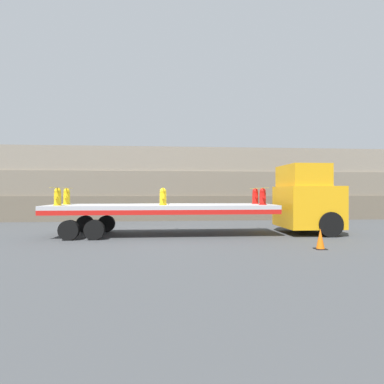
{
  "coord_description": "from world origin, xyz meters",
  "views": [
    {
      "loc": [
        0.23,
        -13.76,
        1.97
      ],
      "look_at": [
        1.33,
        0.0,
        1.97
      ],
      "focal_mm": 28.0,
      "sensor_mm": 36.0,
      "label": 1
    }
  ],
  "objects_px": {
    "truck_cab": "(308,200)",
    "fire_hydrant_yellow_far_1": "(163,197)",
    "fire_hydrant_red_near_2": "(263,197)",
    "fire_hydrant_red_far_2": "(255,196)",
    "flatbed_trailer": "(153,210)",
    "fire_hydrant_yellow_far_0": "(67,197)",
    "fire_hydrant_yellow_near_0": "(58,197)",
    "fire_hydrant_yellow_near_1": "(163,197)",
    "traffic_cone": "(320,239)"
  },
  "relations": [
    {
      "from": "fire_hydrant_red_near_2",
      "to": "fire_hydrant_red_far_2",
      "type": "bearing_deg",
      "value": 90.0
    },
    {
      "from": "fire_hydrant_yellow_near_1",
      "to": "fire_hydrant_red_far_2",
      "type": "bearing_deg",
      "value": 14.27
    },
    {
      "from": "truck_cab",
      "to": "traffic_cone",
      "type": "relative_size",
      "value": 4.52
    },
    {
      "from": "flatbed_trailer",
      "to": "fire_hydrant_yellow_far_0",
      "type": "xyz_separation_m",
      "value": [
        -4.02,
        0.57,
        0.58
      ]
    },
    {
      "from": "fire_hydrant_yellow_near_1",
      "to": "fire_hydrant_red_near_2",
      "type": "height_order",
      "value": "same"
    },
    {
      "from": "fire_hydrant_yellow_far_0",
      "to": "fire_hydrant_yellow_near_1",
      "type": "bearing_deg",
      "value": -14.27
    },
    {
      "from": "truck_cab",
      "to": "flatbed_trailer",
      "type": "height_order",
      "value": "truck_cab"
    },
    {
      "from": "truck_cab",
      "to": "flatbed_trailer",
      "type": "distance_m",
      "value": 7.37
    },
    {
      "from": "fire_hydrant_yellow_near_1",
      "to": "traffic_cone",
      "type": "height_order",
      "value": "fire_hydrant_yellow_near_1"
    },
    {
      "from": "flatbed_trailer",
      "to": "fire_hydrant_red_near_2",
      "type": "bearing_deg",
      "value": -6.57
    },
    {
      "from": "flatbed_trailer",
      "to": "fire_hydrant_red_near_2",
      "type": "height_order",
      "value": "fire_hydrant_red_near_2"
    },
    {
      "from": "fire_hydrant_yellow_near_1",
      "to": "fire_hydrant_red_far_2",
      "type": "distance_m",
      "value": 4.62
    },
    {
      "from": "fire_hydrant_yellow_near_1",
      "to": "fire_hydrant_red_near_2",
      "type": "bearing_deg",
      "value": 0.0
    },
    {
      "from": "flatbed_trailer",
      "to": "fire_hydrant_yellow_far_0",
      "type": "relative_size",
      "value": 13.52
    },
    {
      "from": "fire_hydrant_yellow_far_0",
      "to": "fire_hydrant_yellow_far_1",
      "type": "xyz_separation_m",
      "value": [
        4.48,
        0.0,
        0.0
      ]
    },
    {
      "from": "fire_hydrant_yellow_near_0",
      "to": "fire_hydrant_yellow_near_1",
      "type": "distance_m",
      "value": 4.48
    },
    {
      "from": "truck_cab",
      "to": "fire_hydrant_red_near_2",
      "type": "distance_m",
      "value": 2.48
    },
    {
      "from": "fire_hydrant_red_far_2",
      "to": "fire_hydrant_red_near_2",
      "type": "bearing_deg",
      "value": -90.0
    },
    {
      "from": "fire_hydrant_yellow_near_1",
      "to": "fire_hydrant_red_far_2",
      "type": "height_order",
      "value": "same"
    },
    {
      "from": "fire_hydrant_yellow_far_1",
      "to": "fire_hydrant_red_near_2",
      "type": "distance_m",
      "value": 4.62
    },
    {
      "from": "fire_hydrant_yellow_far_0",
      "to": "traffic_cone",
      "type": "distance_m",
      "value": 10.97
    },
    {
      "from": "traffic_cone",
      "to": "fire_hydrant_yellow_far_1",
      "type": "bearing_deg",
      "value": 140.93
    },
    {
      "from": "fire_hydrant_yellow_near_0",
      "to": "fire_hydrant_yellow_far_0",
      "type": "bearing_deg",
      "value": 90.0
    },
    {
      "from": "truck_cab",
      "to": "traffic_cone",
      "type": "xyz_separation_m",
      "value": [
        -1.44,
        -3.86,
        -1.25
      ]
    },
    {
      "from": "flatbed_trailer",
      "to": "fire_hydrant_yellow_near_0",
      "type": "bearing_deg",
      "value": -171.92
    },
    {
      "from": "truck_cab",
      "to": "fire_hydrant_yellow_far_1",
      "type": "relative_size",
      "value": 4.31
    },
    {
      "from": "fire_hydrant_red_near_2",
      "to": "fire_hydrant_red_far_2",
      "type": "xyz_separation_m",
      "value": [
        0.0,
        1.14,
        0.0
      ]
    },
    {
      "from": "fire_hydrant_yellow_near_0",
      "to": "fire_hydrant_red_near_2",
      "type": "bearing_deg",
      "value": 0.0
    },
    {
      "from": "fire_hydrant_yellow_near_1",
      "to": "fire_hydrant_red_near_2",
      "type": "distance_m",
      "value": 4.48
    },
    {
      "from": "fire_hydrant_yellow_far_0",
      "to": "fire_hydrant_yellow_near_1",
      "type": "distance_m",
      "value": 4.62
    },
    {
      "from": "fire_hydrant_red_near_2",
      "to": "fire_hydrant_red_far_2",
      "type": "distance_m",
      "value": 1.14
    },
    {
      "from": "fire_hydrant_yellow_far_1",
      "to": "fire_hydrant_yellow_near_1",
      "type": "bearing_deg",
      "value": -90.0
    },
    {
      "from": "flatbed_trailer",
      "to": "fire_hydrant_red_near_2",
      "type": "xyz_separation_m",
      "value": [
        4.95,
        -0.57,
        0.58
      ]
    },
    {
      "from": "traffic_cone",
      "to": "fire_hydrant_red_near_2",
      "type": "bearing_deg",
      "value": 106.47
    },
    {
      "from": "fire_hydrant_yellow_near_0",
      "to": "fire_hydrant_yellow_far_0",
      "type": "distance_m",
      "value": 1.14
    },
    {
      "from": "fire_hydrant_yellow_far_0",
      "to": "flatbed_trailer",
      "type": "bearing_deg",
      "value": -8.08
    },
    {
      "from": "fire_hydrant_yellow_near_0",
      "to": "fire_hydrant_yellow_far_1",
      "type": "height_order",
      "value": "same"
    },
    {
      "from": "truck_cab",
      "to": "fire_hydrant_yellow_far_1",
      "type": "height_order",
      "value": "truck_cab"
    },
    {
      "from": "truck_cab",
      "to": "flatbed_trailer",
      "type": "bearing_deg",
      "value": 180.0
    },
    {
      "from": "flatbed_trailer",
      "to": "truck_cab",
      "type": "bearing_deg",
      "value": 0.0
    },
    {
      "from": "flatbed_trailer",
      "to": "fire_hydrant_yellow_far_0",
      "type": "height_order",
      "value": "fire_hydrant_yellow_far_0"
    },
    {
      "from": "fire_hydrant_yellow_far_0",
      "to": "fire_hydrant_red_far_2",
      "type": "xyz_separation_m",
      "value": [
        8.96,
        0.0,
        0.0
      ]
    },
    {
      "from": "fire_hydrant_yellow_near_1",
      "to": "traffic_cone",
      "type": "bearing_deg",
      "value": -31.09
    },
    {
      "from": "fire_hydrant_yellow_far_0",
      "to": "traffic_cone",
      "type": "xyz_separation_m",
      "value": [
        9.94,
        -4.43,
        -1.4
      ]
    },
    {
      "from": "fire_hydrant_red_near_2",
      "to": "traffic_cone",
      "type": "distance_m",
      "value": 3.7
    },
    {
      "from": "fire_hydrant_yellow_far_1",
      "to": "traffic_cone",
      "type": "relative_size",
      "value": 1.05
    },
    {
      "from": "fire_hydrant_red_far_2",
      "to": "traffic_cone",
      "type": "bearing_deg",
      "value": -77.61
    },
    {
      "from": "flatbed_trailer",
      "to": "fire_hydrant_yellow_near_1",
      "type": "xyz_separation_m",
      "value": [
        0.47,
        -0.57,
        0.58
      ]
    },
    {
      "from": "fire_hydrant_yellow_near_0",
      "to": "fire_hydrant_red_near_2",
      "type": "xyz_separation_m",
      "value": [
        8.96,
        0.0,
        0.0
      ]
    },
    {
      "from": "flatbed_trailer",
      "to": "fire_hydrant_red_near_2",
      "type": "relative_size",
      "value": 13.52
    }
  ]
}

